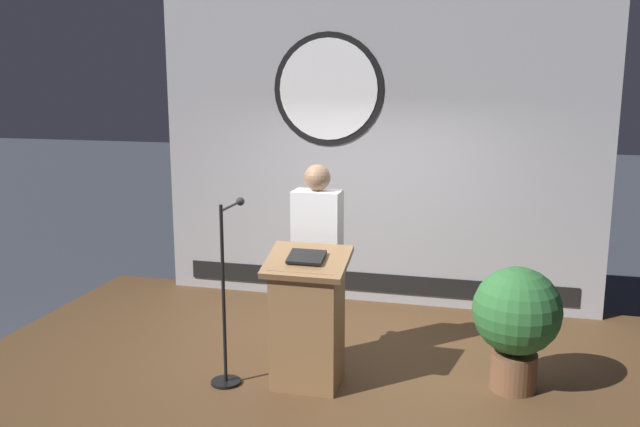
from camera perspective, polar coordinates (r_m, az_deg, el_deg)
The scene contains 7 objects.
ground_plane at distance 6.12m, azimuth 1.27°, elevation -15.20°, with size 40.00×40.00×0.00m, color #383D47.
stage_platform at distance 6.06m, azimuth 1.28°, elevation -13.94°, with size 6.40×4.00×0.30m, color brown.
banner_display at distance 7.32m, azimuth 4.57°, elevation 5.77°, with size 4.71×0.12×3.45m.
podium at distance 5.50m, azimuth -1.05°, elevation -8.87°, with size 0.64×0.49×1.11m.
speaker_person at distance 5.85m, azimuth -0.22°, elevation -4.09°, with size 0.40×0.26×1.72m.
microphone_stand at distance 5.62m, azimuth -7.69°, elevation -8.69°, with size 0.24×0.57×1.47m.
potted_plant at distance 5.62m, azimuth 15.93°, elevation -8.24°, with size 0.69×0.69×0.99m.
Camera 1 is at (1.24, -5.32, 2.76)m, focal length 38.74 mm.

